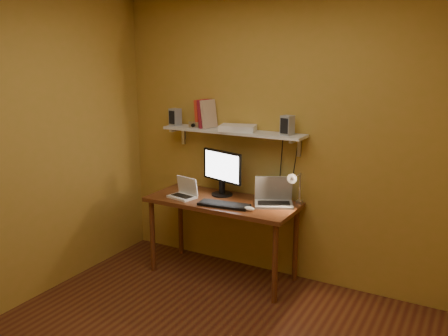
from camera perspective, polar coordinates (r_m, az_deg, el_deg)
The scene contains 14 objects.
room at distance 2.94m, azimuth -4.27°, elevation -1.49°, with size 3.44×3.24×2.64m.
desk at distance 4.41m, azimuth -0.19°, elevation -4.93°, with size 1.40×0.60×0.75m.
wall_shelf at distance 4.41m, azimuth 1.04°, elevation 4.37°, with size 1.40×0.25×0.21m.
monitor at distance 4.47m, azimuth -0.25°, elevation -0.30°, with size 0.47×0.25×0.43m.
laptop at distance 4.27m, azimuth 5.99°, elevation -3.48°, with size 0.41×0.37×0.25m.
netbook at distance 4.47m, azimuth -4.78°, elevation -2.86°, with size 0.28×0.22×0.19m.
keyboard at distance 4.21m, azimuth -0.01°, elevation -4.44°, with size 0.46×0.15×0.02m, color black.
mouse at distance 4.09m, azimuth 3.04°, elevation -4.90°, with size 0.10×0.06×0.04m, color white.
desk_lamp at distance 4.17m, azimuth 8.60°, elevation -1.95°, with size 0.09×0.23×0.38m.
speaker_left at distance 4.72m, azimuth -5.89°, elevation 6.13°, with size 0.09×0.09×0.17m, color gray.
speaker_right at distance 4.16m, azimuth 7.63°, elevation 5.12°, with size 0.09×0.09×0.17m, color gray.
books at distance 4.56m, azimuth -2.24°, elevation 6.55°, with size 0.17×0.19×0.27m.
shelf_camera at distance 4.53m, azimuth -3.64°, elevation 5.18°, with size 0.10×0.05×0.06m.
router at distance 4.36m, azimuth 1.69°, elevation 4.84°, with size 0.33×0.22×0.05m, color white.
Camera 1 is at (1.57, -2.37, 2.06)m, focal length 38.00 mm.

